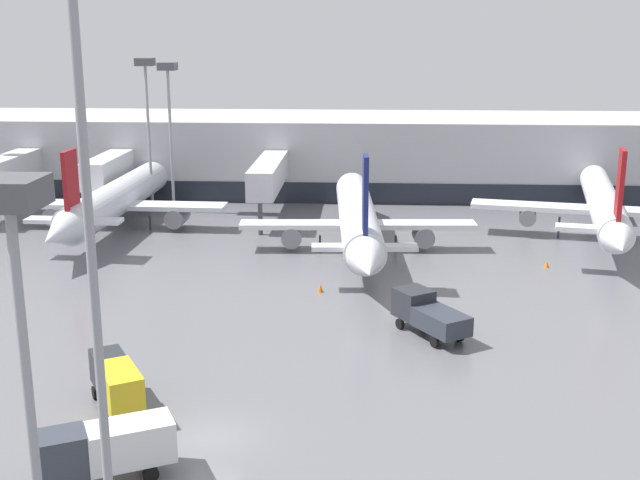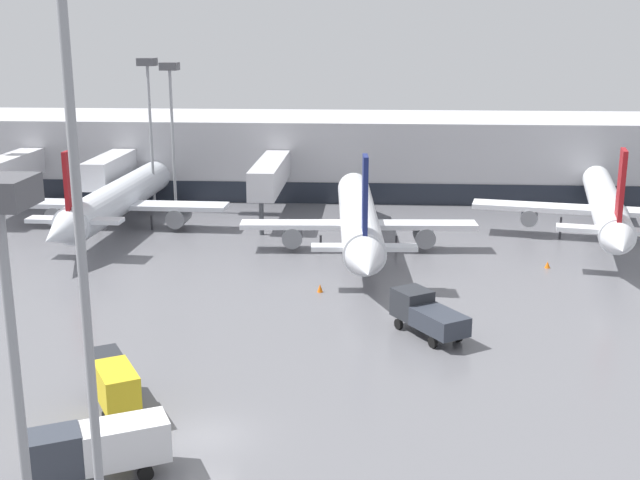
{
  "view_description": "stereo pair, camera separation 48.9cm",
  "coord_description": "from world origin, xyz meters",
  "px_view_note": "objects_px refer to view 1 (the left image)",
  "views": [
    {
      "loc": [
        7.12,
        -34.37,
        18.89
      ],
      "look_at": [
        3.67,
        26.24,
        3.0
      ],
      "focal_mm": 45.0,
      "sensor_mm": 36.0,
      "label": 1
    },
    {
      "loc": [
        7.61,
        -34.34,
        18.89
      ],
      "look_at": [
        3.67,
        26.24,
        3.0
      ],
      "focal_mm": 45.0,
      "sensor_mm": 36.0,
      "label": 2
    }
  ],
  "objects_px": {
    "traffic_cone_1": "(320,288)",
    "service_truck_1": "(104,447)",
    "parked_jet_3": "(604,205)",
    "traffic_cone_4": "(547,264)",
    "service_truck_0": "(116,381)",
    "apron_light_mast_4": "(17,284)",
    "apron_light_mast_0": "(146,89)",
    "service_truck_2": "(428,313)",
    "parked_jet_4": "(358,218)",
    "apron_light_mast_1": "(169,93)",
    "parked_jet_2": "(116,200)",
    "apron_light_mast_6": "(79,93)"
  },
  "relations": [
    {
      "from": "apron_light_mast_4",
      "to": "apron_light_mast_6",
      "type": "relative_size",
      "value": 0.68
    },
    {
      "from": "parked_jet_2",
      "to": "apron_light_mast_4",
      "type": "xyz_separation_m",
      "value": [
        14.98,
        -55.47,
        9.39
      ]
    },
    {
      "from": "parked_jet_2",
      "to": "service_truck_0",
      "type": "bearing_deg",
      "value": -161.37
    },
    {
      "from": "parked_jet_2",
      "to": "service_truck_1",
      "type": "height_order",
      "value": "parked_jet_2"
    },
    {
      "from": "parked_jet_3",
      "to": "service_truck_2",
      "type": "distance_m",
      "value": 30.97
    },
    {
      "from": "parked_jet_3",
      "to": "apron_light_mast_1",
      "type": "xyz_separation_m",
      "value": [
        -42.59,
        9.52,
        9.35
      ]
    },
    {
      "from": "parked_jet_3",
      "to": "traffic_cone_4",
      "type": "bearing_deg",
      "value": 154.9
    },
    {
      "from": "parked_jet_2",
      "to": "apron_light_mast_6",
      "type": "height_order",
      "value": "apron_light_mast_6"
    },
    {
      "from": "service_truck_2",
      "to": "traffic_cone_1",
      "type": "bearing_deg",
      "value": 8.68
    },
    {
      "from": "service_truck_1",
      "to": "apron_light_mast_0",
      "type": "height_order",
      "value": "apron_light_mast_0"
    },
    {
      "from": "service_truck_1",
      "to": "traffic_cone_4",
      "type": "bearing_deg",
      "value": -153.7
    },
    {
      "from": "apron_light_mast_0",
      "to": "traffic_cone_1",
      "type": "bearing_deg",
      "value": -53.68
    },
    {
      "from": "service_truck_0",
      "to": "service_truck_2",
      "type": "relative_size",
      "value": 0.9
    },
    {
      "from": "parked_jet_4",
      "to": "traffic_cone_4",
      "type": "distance_m",
      "value": 16.51
    },
    {
      "from": "apron_light_mast_6",
      "to": "apron_light_mast_4",
      "type": "bearing_deg",
      "value": -121.41
    },
    {
      "from": "parked_jet_2",
      "to": "apron_light_mast_4",
      "type": "height_order",
      "value": "apron_light_mast_4"
    },
    {
      "from": "service_truck_0",
      "to": "apron_light_mast_4",
      "type": "bearing_deg",
      "value": 160.64
    },
    {
      "from": "service_truck_0",
      "to": "service_truck_2",
      "type": "height_order",
      "value": "same"
    },
    {
      "from": "parked_jet_4",
      "to": "apron_light_mast_4",
      "type": "xyz_separation_m",
      "value": [
        -8.77,
        -48.69,
        9.36
      ]
    },
    {
      "from": "service_truck_0",
      "to": "apron_light_mast_0",
      "type": "relative_size",
      "value": 0.34
    },
    {
      "from": "parked_jet_3",
      "to": "apron_light_mast_4",
      "type": "xyz_separation_m",
      "value": [
        -31.45,
        -53.61,
        8.96
      ]
    },
    {
      "from": "parked_jet_2",
      "to": "apron_light_mast_4",
      "type": "distance_m",
      "value": 58.22
    },
    {
      "from": "service_truck_1",
      "to": "parked_jet_3",
      "type": "bearing_deg",
      "value": -153.45
    },
    {
      "from": "apron_light_mast_0",
      "to": "apron_light_mast_6",
      "type": "distance_m",
      "value": 63.17
    },
    {
      "from": "service_truck_2",
      "to": "traffic_cone_1",
      "type": "relative_size",
      "value": 9.9
    },
    {
      "from": "apron_light_mast_1",
      "to": "traffic_cone_4",
      "type": "bearing_deg",
      "value": -28.18
    },
    {
      "from": "apron_light_mast_0",
      "to": "parked_jet_2",
      "type": "bearing_deg",
      "value": -100.21
    },
    {
      "from": "parked_jet_4",
      "to": "apron_light_mast_0",
      "type": "distance_m",
      "value": 28.57
    },
    {
      "from": "parked_jet_3",
      "to": "apron_light_mast_1",
      "type": "distance_m",
      "value": 44.63
    },
    {
      "from": "parked_jet_4",
      "to": "service_truck_2",
      "type": "xyz_separation_m",
      "value": [
        4.72,
        -20.24,
        -1.45
      ]
    },
    {
      "from": "service_truck_2",
      "to": "apron_light_mast_0",
      "type": "distance_m",
      "value": 45.67
    },
    {
      "from": "parked_jet_3",
      "to": "traffic_cone_4",
      "type": "distance_m",
      "value": 12.22
    },
    {
      "from": "parked_jet_4",
      "to": "parked_jet_2",
      "type": "bearing_deg",
      "value": 70.85
    },
    {
      "from": "parked_jet_3",
      "to": "service_truck_0",
      "type": "bearing_deg",
      "value": 148.02
    },
    {
      "from": "service_truck_1",
      "to": "apron_light_mast_1",
      "type": "relative_size",
      "value": 0.39
    },
    {
      "from": "traffic_cone_1",
      "to": "service_truck_1",
      "type": "bearing_deg",
      "value": -106.51
    },
    {
      "from": "parked_jet_2",
      "to": "apron_light_mast_0",
      "type": "bearing_deg",
      "value": -8.57
    },
    {
      "from": "service_truck_0",
      "to": "service_truck_2",
      "type": "bearing_deg",
      "value": -85.32
    },
    {
      "from": "apron_light_mast_4",
      "to": "apron_light_mast_6",
      "type": "xyz_separation_m",
      "value": [
        1.32,
        2.17,
        4.95
      ]
    },
    {
      "from": "service_truck_0",
      "to": "traffic_cone_4",
      "type": "distance_m",
      "value": 38.77
    },
    {
      "from": "parked_jet_2",
      "to": "traffic_cone_1",
      "type": "bearing_deg",
      "value": -130.1
    },
    {
      "from": "service_truck_0",
      "to": "apron_light_mast_6",
      "type": "distance_m",
      "value": 21.93
    },
    {
      "from": "parked_jet_2",
      "to": "service_truck_0",
      "type": "distance_m",
      "value": 40.36
    },
    {
      "from": "service_truck_0",
      "to": "apron_light_mast_0",
      "type": "bearing_deg",
      "value": -17.5
    },
    {
      "from": "apron_light_mast_1",
      "to": "service_truck_2",
      "type": "bearing_deg",
      "value": -54.61
    },
    {
      "from": "parked_jet_3",
      "to": "apron_light_mast_0",
      "type": "distance_m",
      "value": 47.06
    },
    {
      "from": "parked_jet_3",
      "to": "apron_light_mast_0",
      "type": "xyz_separation_m",
      "value": [
        -45.0,
        9.8,
        9.65
      ]
    },
    {
      "from": "parked_jet_4",
      "to": "traffic_cone_1",
      "type": "distance_m",
      "value": 12.63
    },
    {
      "from": "parked_jet_3",
      "to": "service_truck_0",
      "type": "xyz_separation_m",
      "value": [
        -34.64,
        -36.72,
        -1.71
      ]
    },
    {
      "from": "traffic_cone_1",
      "to": "apron_light_mast_4",
      "type": "distance_m",
      "value": 39.0
    }
  ]
}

